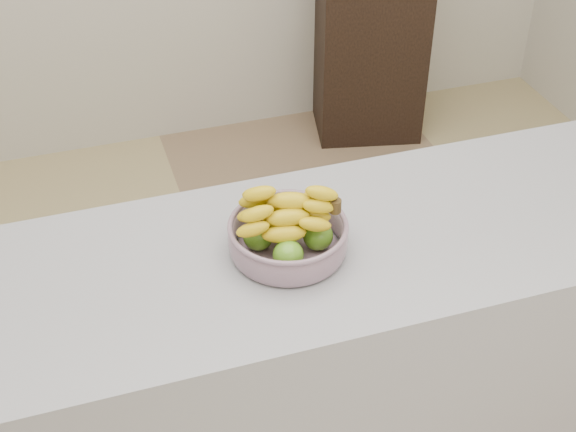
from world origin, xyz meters
The scene contains 3 objects.
counter centered at (0.00, -0.05, 0.45)m, with size 2.00×0.60×0.90m, color #9C9BA3.
cabinet centered at (0.99, 1.78, 0.43)m, with size 0.48×0.38×0.86m, color black.
fruit_bowl centered at (0.00, -0.05, 0.95)m, with size 0.27×0.27×0.16m.
Camera 1 is at (-0.42, -1.38, 2.06)m, focal length 50.00 mm.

